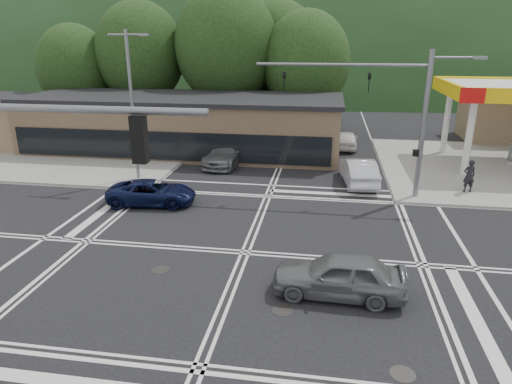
# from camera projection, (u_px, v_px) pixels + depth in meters

# --- Properties ---
(ground) EXTENTS (120.00, 120.00, 0.00)m
(ground) POSITION_uv_depth(u_px,v_px,m) (245.00, 253.00, 19.18)
(ground) COLOR black
(ground) RESTS_ON ground
(sidewalk_ne) EXTENTS (16.00, 16.00, 0.15)m
(sidewalk_ne) POSITION_uv_depth(u_px,v_px,m) (502.00, 169.00, 30.94)
(sidewalk_ne) COLOR gray
(sidewalk_ne) RESTS_ON ground
(sidewalk_nw) EXTENTS (16.00, 16.00, 0.15)m
(sidewalk_nw) POSITION_uv_depth(u_px,v_px,m) (90.00, 152.00, 35.39)
(sidewalk_nw) COLOR gray
(sidewalk_nw) RESTS_ON ground
(commercial_row) EXTENTS (24.00, 8.00, 4.00)m
(commercial_row) POSITION_uv_depth(u_px,v_px,m) (183.00, 125.00, 35.60)
(commercial_row) COLOR brown
(commercial_row) RESTS_ON ground
(hill_north) EXTENTS (252.00, 126.00, 140.00)m
(hill_north) POSITION_uv_depth(u_px,v_px,m) (316.00, 76.00, 103.24)
(hill_north) COLOR black
(hill_north) RESTS_ON ground
(tree_n_a) EXTENTS (8.00, 8.00, 11.75)m
(tree_n_a) POSITION_uv_depth(u_px,v_px,m) (140.00, 53.00, 41.35)
(tree_n_a) COLOR #382619
(tree_n_a) RESTS_ON ground
(tree_n_b) EXTENTS (9.00, 9.00, 12.98)m
(tree_n_b) POSITION_uv_depth(u_px,v_px,m) (226.00, 46.00, 39.95)
(tree_n_b) COLOR #382619
(tree_n_b) RESTS_ON ground
(tree_n_c) EXTENTS (7.60, 7.60, 10.87)m
(tree_n_c) POSITION_uv_depth(u_px,v_px,m) (306.00, 62.00, 39.34)
(tree_n_c) COLOR #382619
(tree_n_c) RESTS_ON ground
(tree_n_d) EXTENTS (6.80, 6.80, 9.76)m
(tree_n_d) POSITION_uv_depth(u_px,v_px,m) (75.00, 68.00, 41.73)
(tree_n_d) COLOR #382619
(tree_n_d) RESTS_ON ground
(tree_n_e) EXTENTS (8.40, 8.40, 11.98)m
(tree_n_e) POSITION_uv_depth(u_px,v_px,m) (277.00, 52.00, 43.31)
(tree_n_e) COLOR #382619
(tree_n_e) RESTS_ON ground
(streetlight_nw) EXTENTS (2.50, 0.25, 9.00)m
(streetlight_nw) POSITION_uv_depth(u_px,v_px,m) (133.00, 99.00, 27.20)
(streetlight_nw) COLOR slate
(streetlight_nw) RESTS_ON ground
(signal_mast_ne) EXTENTS (11.65, 0.30, 8.00)m
(signal_mast_ne) POSITION_uv_depth(u_px,v_px,m) (401.00, 107.00, 24.16)
(signal_mast_ne) COLOR slate
(signal_mast_ne) RESTS_ON ground
(car_blue_west) EXTENTS (4.90, 2.69, 1.30)m
(car_blue_west) POSITION_uv_depth(u_px,v_px,m) (152.00, 192.00, 24.54)
(car_blue_west) COLOR #0C1234
(car_blue_west) RESTS_ON ground
(car_grey_center) EXTENTS (4.65, 2.01, 1.56)m
(car_grey_center) POSITION_uv_depth(u_px,v_px,m) (339.00, 275.00, 15.82)
(car_grey_center) COLOR slate
(car_grey_center) RESTS_ON ground
(car_queue_a) EXTENTS (2.29, 5.08, 1.62)m
(car_queue_a) POSITION_uv_depth(u_px,v_px,m) (359.00, 171.00, 27.80)
(car_queue_a) COLOR silver
(car_queue_a) RESTS_ON ground
(car_queue_b) EXTENTS (1.83, 4.22, 1.42)m
(car_queue_b) POSITION_uv_depth(u_px,v_px,m) (346.00, 140.00, 36.64)
(car_queue_b) COLOR white
(car_queue_b) RESTS_ON ground
(car_northbound) EXTENTS (2.93, 5.67, 1.57)m
(car_northbound) POSITION_uv_depth(u_px,v_px,m) (227.00, 153.00, 32.13)
(car_northbound) COLOR slate
(car_northbound) RESTS_ON ground
(pedestrian) EXTENTS (0.78, 0.60, 1.89)m
(pedestrian) POSITION_uv_depth(u_px,v_px,m) (469.00, 176.00, 25.91)
(pedestrian) COLOR black
(pedestrian) RESTS_ON sidewalk_ne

